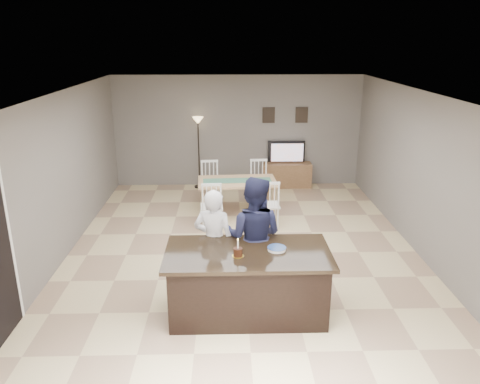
{
  "coord_description": "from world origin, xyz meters",
  "views": [
    {
      "loc": [
        -0.25,
        -7.29,
        3.53
      ],
      "look_at": [
        -0.06,
        -0.3,
        1.22
      ],
      "focal_mm": 35.0,
      "sensor_mm": 36.0,
      "label": 1
    }
  ],
  "objects_px": {
    "man": "(254,236)",
    "birthday_cake": "(238,252)",
    "dining_table": "(237,187)",
    "plate_stack": "(277,249)",
    "floor_lamp": "(198,133)",
    "television": "(287,152)",
    "woman": "(214,242)",
    "kitchen_island": "(248,282)",
    "tv_console": "(286,175)"
  },
  "relations": [
    {
      "from": "man",
      "to": "birthday_cake",
      "type": "height_order",
      "value": "man"
    },
    {
      "from": "man",
      "to": "dining_table",
      "type": "bearing_deg",
      "value": -69.54
    },
    {
      "from": "plate_stack",
      "to": "floor_lamp",
      "type": "height_order",
      "value": "floor_lamp"
    },
    {
      "from": "floor_lamp",
      "to": "television",
      "type": "bearing_deg",
      "value": 1.33
    },
    {
      "from": "floor_lamp",
      "to": "woman",
      "type": "bearing_deg",
      "value": -84.4
    },
    {
      "from": "birthday_cake",
      "to": "floor_lamp",
      "type": "bearing_deg",
      "value": 98.13
    },
    {
      "from": "television",
      "to": "floor_lamp",
      "type": "distance_m",
      "value": 2.2
    },
    {
      "from": "birthday_cake",
      "to": "kitchen_island",
      "type": "bearing_deg",
      "value": 44.13
    },
    {
      "from": "floor_lamp",
      "to": "plate_stack",
      "type": "bearing_deg",
      "value": -76.57
    },
    {
      "from": "man",
      "to": "television",
      "type": "bearing_deg",
      "value": -84.68
    },
    {
      "from": "kitchen_island",
      "to": "man",
      "type": "height_order",
      "value": "man"
    },
    {
      "from": "birthday_cake",
      "to": "television",
      "type": "bearing_deg",
      "value": 77.0
    },
    {
      "from": "tv_console",
      "to": "birthday_cake",
      "type": "xyz_separation_m",
      "value": [
        -1.33,
        -5.7,
        0.66
      ]
    },
    {
      "from": "woman",
      "to": "plate_stack",
      "type": "distance_m",
      "value": 0.99
    },
    {
      "from": "kitchen_island",
      "to": "floor_lamp",
      "type": "relative_size",
      "value": 1.23
    },
    {
      "from": "tv_console",
      "to": "woman",
      "type": "distance_m",
      "value": 5.31
    },
    {
      "from": "birthday_cake",
      "to": "dining_table",
      "type": "relative_size",
      "value": 0.13
    },
    {
      "from": "man",
      "to": "kitchen_island",
      "type": "bearing_deg",
      "value": 96.78
    },
    {
      "from": "kitchen_island",
      "to": "plate_stack",
      "type": "xyz_separation_m",
      "value": [
        0.38,
        0.04,
        0.47
      ]
    },
    {
      "from": "tv_console",
      "to": "kitchen_island",
      "type": "bearing_deg",
      "value": -102.16
    },
    {
      "from": "television",
      "to": "woman",
      "type": "relative_size",
      "value": 0.58
    },
    {
      "from": "birthday_cake",
      "to": "man",
      "type": "bearing_deg",
      "value": 70.82
    },
    {
      "from": "television",
      "to": "floor_lamp",
      "type": "height_order",
      "value": "floor_lamp"
    },
    {
      "from": "tv_console",
      "to": "man",
      "type": "xyz_separation_m",
      "value": [
        -1.1,
        -5.02,
        0.57
      ]
    },
    {
      "from": "woman",
      "to": "floor_lamp",
      "type": "height_order",
      "value": "floor_lamp"
    },
    {
      "from": "floor_lamp",
      "to": "dining_table",
      "type": "bearing_deg",
      "value": -65.27
    },
    {
      "from": "tv_console",
      "to": "dining_table",
      "type": "distance_m",
      "value": 2.31
    },
    {
      "from": "kitchen_island",
      "to": "plate_stack",
      "type": "relative_size",
      "value": 8.76
    },
    {
      "from": "kitchen_island",
      "to": "woman",
      "type": "bearing_deg",
      "value": 129.6
    },
    {
      "from": "kitchen_island",
      "to": "television",
      "type": "xyz_separation_m",
      "value": [
        1.2,
        5.64,
        0.41
      ]
    },
    {
      "from": "kitchen_island",
      "to": "man",
      "type": "relative_size",
      "value": 1.23
    },
    {
      "from": "dining_table",
      "to": "man",
      "type": "bearing_deg",
      "value": -90.24
    },
    {
      "from": "tv_console",
      "to": "floor_lamp",
      "type": "distance_m",
      "value": 2.39
    },
    {
      "from": "dining_table",
      "to": "woman",
      "type": "bearing_deg",
      "value": -100.5
    },
    {
      "from": "woman",
      "to": "birthday_cake",
      "type": "distance_m",
      "value": 0.77
    },
    {
      "from": "kitchen_island",
      "to": "birthday_cake",
      "type": "height_order",
      "value": "birthday_cake"
    },
    {
      "from": "kitchen_island",
      "to": "birthday_cake",
      "type": "relative_size",
      "value": 8.92
    },
    {
      "from": "woman",
      "to": "plate_stack",
      "type": "xyz_separation_m",
      "value": [
        0.83,
        -0.51,
        0.14
      ]
    },
    {
      "from": "birthday_cake",
      "to": "plate_stack",
      "type": "bearing_deg",
      "value": 17.82
    },
    {
      "from": "kitchen_island",
      "to": "man",
      "type": "xyz_separation_m",
      "value": [
        0.1,
        0.55,
        0.42
      ]
    },
    {
      "from": "kitchen_island",
      "to": "tv_console",
      "type": "height_order",
      "value": "kitchen_island"
    },
    {
      "from": "man",
      "to": "plate_stack",
      "type": "height_order",
      "value": "man"
    },
    {
      "from": "tv_console",
      "to": "woman",
      "type": "relative_size",
      "value": 0.77
    },
    {
      "from": "plate_stack",
      "to": "television",
      "type": "bearing_deg",
      "value": 81.65
    },
    {
      "from": "plate_stack",
      "to": "birthday_cake",
      "type": "bearing_deg",
      "value": -162.18
    },
    {
      "from": "kitchen_island",
      "to": "dining_table",
      "type": "distance_m",
      "value": 3.66
    },
    {
      "from": "tv_console",
      "to": "plate_stack",
      "type": "xyz_separation_m",
      "value": [
        -0.82,
        -5.53,
        0.62
      ]
    },
    {
      "from": "tv_console",
      "to": "man",
      "type": "relative_size",
      "value": 0.69
    },
    {
      "from": "woman",
      "to": "floor_lamp",
      "type": "relative_size",
      "value": 0.9
    },
    {
      "from": "plate_stack",
      "to": "dining_table",
      "type": "relative_size",
      "value": 0.13
    }
  ]
}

